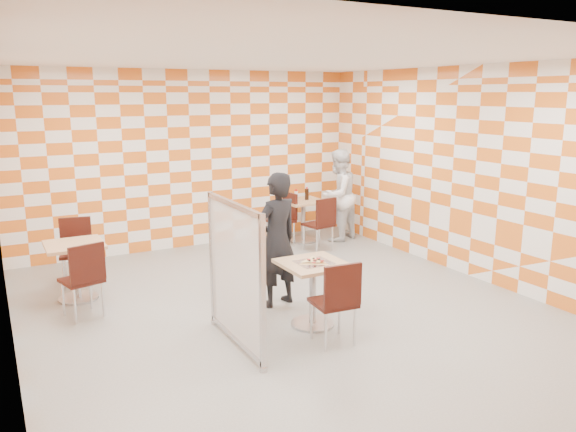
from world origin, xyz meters
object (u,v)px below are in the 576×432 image
object	(u,v)px
chair_second_front	(322,220)
chair_second_side	(285,215)
chair_main_front	(338,297)
man_white	(338,195)
chair_empty_near	(84,274)
man_dark	(277,240)
soda_bottle	(307,194)
partition	(235,274)
sport_bottle	(296,195)
second_table	(303,213)
main_table	(313,283)
empty_table	(76,261)
chair_empty_far	(76,246)

from	to	relation	value
chair_second_front	chair_second_side	world-z (taller)	same
chair_main_front	man_white	distance (m)	4.44
chair_main_front	chair_empty_near	xyz separation A→B (m)	(-2.19, 2.03, 0.00)
man_dark	soda_bottle	bearing A→B (deg)	-139.99
partition	sport_bottle	distance (m)	4.37
second_table	partition	size ratio (longest dim) A/B	0.48
chair_empty_near	man_white	bearing A→B (deg)	19.84
second_table	man_dark	xyz separation A→B (m)	(-1.84, -2.54, 0.33)
man_white	chair_second_front	bearing A→B (deg)	16.48
main_table	chair_second_front	distance (m)	3.07
second_table	man_white	size ratio (longest dim) A/B	0.46
second_table	man_dark	size ratio (longest dim) A/B	0.45
chair_second_front	man_dark	size ratio (longest dim) A/B	0.55
main_table	second_table	size ratio (longest dim) A/B	1.00
chair_main_front	partition	bearing A→B (deg)	151.20
chair_main_front	man_dark	xyz separation A→B (m)	(-0.00, 1.37, 0.30)
partition	man_dark	distance (m)	1.26
empty_table	man_white	distance (m)	4.73
chair_second_front	sport_bottle	bearing A→B (deg)	92.36
empty_table	chair_empty_near	size ratio (longest dim) A/B	0.81
chair_empty_near	soda_bottle	bearing A→B (deg)	24.75
chair_second_side	man_white	size ratio (longest dim) A/B	0.56
chair_second_side	man_dark	xyz separation A→B (m)	(-1.42, -2.45, 0.30)
main_table	chair_empty_far	size ratio (longest dim) A/B	0.81
empty_table	partition	bearing A→B (deg)	-60.67
empty_table	chair_empty_near	distance (m)	0.72
second_table	chair_empty_near	world-z (taller)	chair_empty_near
second_table	chair_second_side	size ratio (longest dim) A/B	0.81
man_white	soda_bottle	world-z (taller)	man_white
second_table	partition	bearing A→B (deg)	-129.11
chair_second_side	sport_bottle	distance (m)	0.45
main_table	chair_second_side	distance (m)	3.50
chair_empty_near	chair_main_front	bearing A→B (deg)	-42.81
chair_empty_near	chair_empty_far	world-z (taller)	same
chair_main_front	man_white	xyz separation A→B (m)	(2.44, 3.70, 0.28)
main_table	chair_empty_far	world-z (taller)	chair_empty_far
man_white	sport_bottle	bearing A→B (deg)	-43.90
empty_table	man_dark	xyz separation A→B (m)	(2.18, -1.38, 0.33)
chair_main_front	chair_empty_near	world-z (taller)	same
chair_main_front	chair_second_front	xyz separation A→B (m)	(1.76, 3.15, 0.00)
second_table	sport_bottle	world-z (taller)	sport_bottle
main_table	chair_main_front	size ratio (longest dim) A/B	0.81
chair_main_front	soda_bottle	distance (m)	4.37
empty_table	chair_empty_near	xyz separation A→B (m)	(-0.00, -0.72, 0.04)
main_table	chair_second_front	xyz separation A→B (m)	(1.70, 2.56, 0.04)
empty_table	main_table	bearing A→B (deg)	-43.77
empty_table	chair_second_side	bearing A→B (deg)	16.56
chair_second_side	chair_empty_near	xyz separation A→B (m)	(-3.61, -1.79, 0.00)
main_table	sport_bottle	xyz separation A→B (m)	(1.67, 3.38, 0.33)
second_table	chair_second_side	bearing A→B (deg)	-167.89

